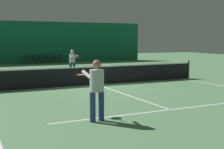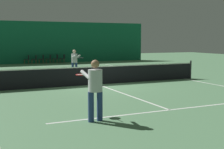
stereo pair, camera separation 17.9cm
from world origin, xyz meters
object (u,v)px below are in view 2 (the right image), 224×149
Objects in this scene: courtside_chair_1 at (35,59)px; tennis_net at (98,75)px; player_far at (75,60)px; player_near at (95,86)px; courtside_chair_0 at (27,59)px; courtside_chair_3 at (49,58)px; courtside_chair_4 at (56,58)px; courtside_chair_2 at (42,58)px; courtside_chair_5 at (63,58)px.

tennis_net is at bearing 1.40° from courtside_chair_1.
courtside_chair_1 is at bearing 176.25° from player_far.
player_near reaches higher than courtside_chair_1.
courtside_chair_0 is 1.00× the size of courtside_chair_3.
player_near reaches higher than courtside_chair_3.
courtside_chair_4 is at bearing 90.00° from courtside_chair_1.
courtside_chair_2 is at bearing 90.00° from courtside_chair_1.
courtside_chair_1 and courtside_chair_4 have the same top height.
player_far is 10.46m from courtside_chair_1.
courtside_chair_1 is 1.00× the size of courtside_chair_5.
courtside_chair_4 is 0.69m from courtside_chair_5.
courtside_chair_4 and courtside_chair_5 have the same top height.
player_far is 1.96× the size of courtside_chair_3.
courtside_chair_0 and courtside_chair_2 have the same top height.
player_far is (3.04, 11.37, -0.07)m from player_near.
tennis_net is 14.29× the size of courtside_chair_0.
courtside_chair_2 is at bearing 88.79° from tennis_net.
player_near is 1.07× the size of player_far.
courtside_chair_2 is (0.05, 10.43, -0.47)m from player_far.
player_far is at bearing -4.03° from courtside_chair_3.
courtside_chair_0 is (-1.33, 10.43, -0.47)m from player_far.
courtside_chair_5 is (3.44, 0.00, 0.00)m from courtside_chair_0.
courtside_chair_4 is at bearing 90.00° from courtside_chair_0.
player_near reaches higher than tennis_net.
player_near is 2.10× the size of courtside_chair_1.
courtside_chair_0 is (-1.06, 15.14, -0.03)m from tennis_net.
courtside_chair_4 is at bearing 90.00° from courtside_chair_3.
tennis_net is 15.23m from courtside_chair_4.
courtside_chair_0 and courtside_chair_5 have the same top height.
tennis_net is 7.29× the size of player_far.
player_far is at bearing -0.25° from courtside_chair_2.
courtside_chair_0 is at bearing 94.00° from tennis_net.
player_far reaches higher than courtside_chair_2.
player_near is 2.10× the size of courtside_chair_2.
courtside_chair_3 and courtside_chair_5 have the same top height.
courtside_chair_2 is 1.00× the size of courtside_chair_4.
courtside_chair_1 is at bearing -90.00° from courtside_chair_4.
player_far is 1.96× the size of courtside_chair_4.
courtside_chair_2 and courtside_chair_4 have the same top height.
courtside_chair_3 is 1.38m from courtside_chair_5.
courtside_chair_1 is (2.40, 21.81, -0.54)m from player_near.
courtside_chair_2 is 1.38m from courtside_chair_4.
courtside_chair_4 is 1.00× the size of courtside_chair_5.
courtside_chair_2 is at bearing -90.00° from courtside_chair_5.
courtside_chair_4 is at bearing 164.96° from player_far.
courtside_chair_1 is at bearing -90.00° from courtside_chair_3.
courtside_chair_3 is at bearing 90.00° from courtside_chair_2.
courtside_chair_4 is (1.38, 0.00, 0.00)m from courtside_chair_2.
player_near is 22.41m from courtside_chair_5.
courtside_chair_2 and courtside_chair_5 have the same top height.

